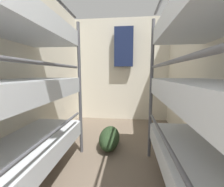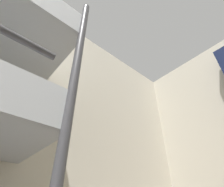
{
  "view_description": "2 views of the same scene",
  "coord_description": "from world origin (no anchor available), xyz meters",
  "views": [
    {
      "loc": [
        0.19,
        0.35,
        1.16
      ],
      "look_at": [
        -0.04,
        2.4,
        0.88
      ],
      "focal_mm": 24.0,
      "sensor_mm": 36.0,
      "label": 1
    },
    {
      "loc": [
        0.11,
        2.1,
        0.62
      ],
      "look_at": [
        -0.68,
        2.79,
        1.38
      ],
      "focal_mm": 28.0,
      "sensor_mm": 36.0,
      "label": 2
    }
  ],
  "objects": []
}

